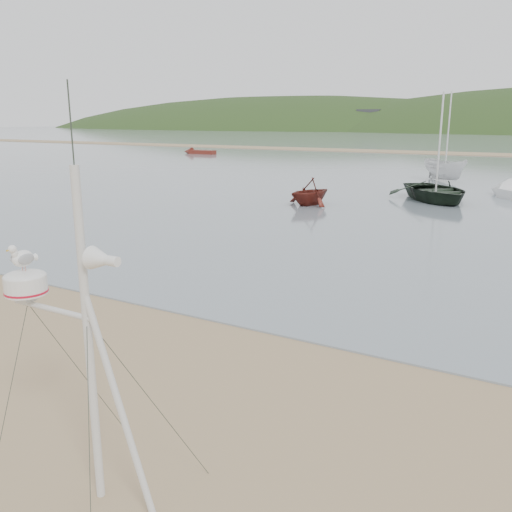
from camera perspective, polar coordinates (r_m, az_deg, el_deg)
The scene contains 6 objects.
ground at distance 9.03m, azimuth -14.94°, elevation -15.64°, with size 560.00×560.00×0.00m, color #917553.
mast_rig at distance 6.80m, azimuth -17.34°, elevation -15.13°, with size 2.14×2.28×4.82m.
boat_dark at distance 31.28m, azimuth 18.71°, elevation 10.48°, with size 3.93×1.14×5.50m, color black.
boat_red at distance 28.58m, azimuth 5.73°, elevation 8.07°, with size 2.36×1.44×2.73m, color #5C1D15.
boat_white at distance 41.88m, azimuth 19.43°, elevation 10.41°, with size 1.65×1.69×4.39m, color silver.
dinghy_red_far at distance 72.42m, azimuth -6.34°, elevation 10.84°, with size 4.74×1.31×1.14m.
Camera 1 is at (5.73, -5.41, 4.42)m, focal length 38.00 mm.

